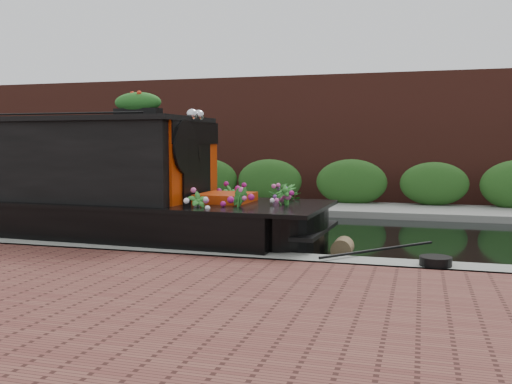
# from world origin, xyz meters

# --- Properties ---
(ground) EXTENTS (80.00, 80.00, 0.00)m
(ground) POSITION_xyz_m (0.00, 0.00, 0.00)
(ground) COLOR black
(ground) RESTS_ON ground
(near_bank_coping) EXTENTS (40.00, 0.60, 0.50)m
(near_bank_coping) POSITION_xyz_m (0.00, -3.30, 0.00)
(near_bank_coping) COLOR gray
(near_bank_coping) RESTS_ON ground
(far_bank_path) EXTENTS (40.00, 2.40, 0.34)m
(far_bank_path) POSITION_xyz_m (0.00, 4.20, 0.00)
(far_bank_path) COLOR gray
(far_bank_path) RESTS_ON ground
(far_hedge) EXTENTS (40.00, 1.10, 2.80)m
(far_hedge) POSITION_xyz_m (0.00, 5.10, 0.00)
(far_hedge) COLOR #24521B
(far_hedge) RESTS_ON ground
(far_brick_wall) EXTENTS (40.00, 1.00, 8.00)m
(far_brick_wall) POSITION_xyz_m (0.00, 7.20, 0.00)
(far_brick_wall) COLOR #59271E
(far_brick_wall) RESTS_ON ground
(rope_fender) EXTENTS (0.33, 0.45, 0.33)m
(rope_fender) POSITION_xyz_m (2.95, -1.98, 0.17)
(rope_fender) COLOR brown
(rope_fender) RESTS_ON ground
(coiled_mooring_rope) EXTENTS (0.42, 0.42, 0.12)m
(coiled_mooring_rope) POSITION_xyz_m (4.37, -3.34, 0.31)
(coiled_mooring_rope) COLOR black
(coiled_mooring_rope) RESTS_ON near_bank_coping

